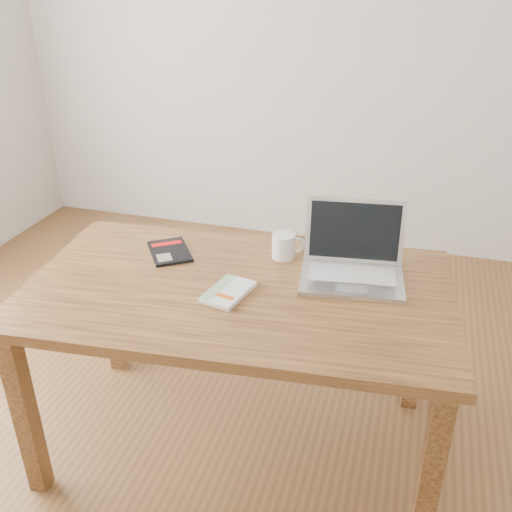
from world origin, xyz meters
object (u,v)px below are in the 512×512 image
(laptop, at_px, (353,262))
(coffee_mug, at_px, (284,245))
(desk, at_px, (238,307))
(white_guidebook, at_px, (228,292))
(black_guidebook, at_px, (170,251))

(laptop, relative_size, coffee_mug, 3.22)
(desk, height_order, white_guidebook, white_guidebook)
(laptop, bearing_deg, white_guidebook, -154.36)
(black_guidebook, bearing_deg, white_guidebook, -70.92)
(desk, distance_m, coffee_mug, 0.32)
(desk, xyz_separation_m, white_guidebook, (-0.02, -0.06, 0.10))
(white_guidebook, distance_m, black_guidebook, 0.40)
(desk, relative_size, coffee_mug, 12.71)
(laptop, distance_m, coffee_mug, 0.29)
(laptop, bearing_deg, black_guidebook, 174.36)
(black_guidebook, xyz_separation_m, laptop, (0.73, 0.02, 0.05))
(desk, bearing_deg, coffee_mug, 63.78)
(desk, bearing_deg, white_guidebook, -110.54)
(desk, xyz_separation_m, laptop, (0.38, 0.20, 0.14))
(laptop, bearing_deg, coffee_mug, 158.04)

